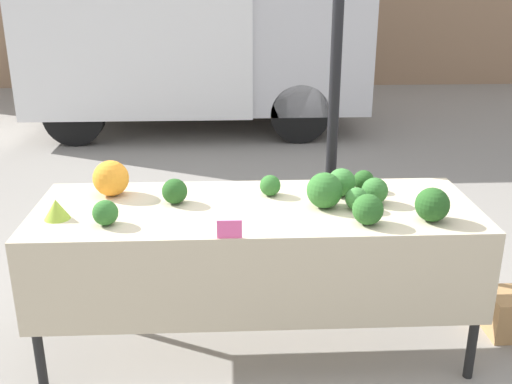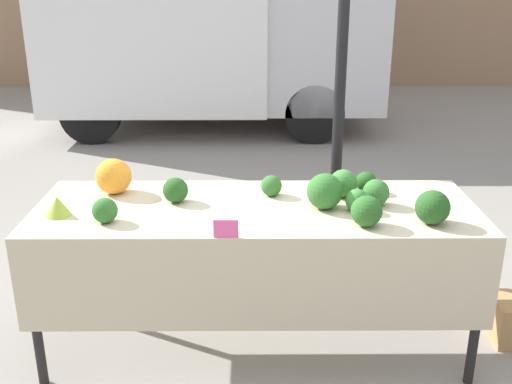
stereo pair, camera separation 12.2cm
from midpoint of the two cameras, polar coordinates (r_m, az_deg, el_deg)
The scene contains 17 objects.
ground_plane at distance 3.58m, azimuth -1.01°, elevation -14.23°, with size 40.00×40.00×0.00m, color gray.
tent_pole at distance 3.80m, azimuth 6.56°, elevation 9.55°, with size 0.07×0.07×2.67m.
parked_truck at distance 8.27m, azimuth -7.24°, elevation 14.64°, with size 4.32×2.13×2.36m.
market_table at distance 3.15m, azimuth -1.05°, elevation -3.53°, with size 2.34×0.83×0.86m.
orange_cauliflower at distance 3.41m, azimuth -14.65°, elevation 1.27°, with size 0.20×0.20×0.20m.
romanesco_head at distance 3.18m, azimuth -19.52°, elevation -1.56°, with size 0.13×0.13×0.10m.
broccoli_head_0 at distance 3.25m, azimuth 10.19°, elevation 0.11°, with size 0.14×0.14×0.14m.
broccoli_head_1 at distance 3.33m, azimuth 7.11°, elevation 0.92°, with size 0.16×0.16×0.16m.
broccoli_head_2 at distance 3.23m, azimuth -8.83°, elevation 0.06°, with size 0.14×0.14×0.14m.
broccoli_head_3 at distance 3.03m, azimuth -15.28°, elevation -1.92°, with size 0.13×0.13×0.13m.
broccoli_head_4 at distance 3.31m, azimuth 0.30°, elevation 0.62°, with size 0.12×0.12×0.12m.
broccoli_head_5 at distance 2.97m, azimuth 9.45°, elevation -1.66°, with size 0.15×0.15×0.15m.
broccoli_head_6 at distance 3.15m, azimuth 8.46°, elevation -0.64°, with size 0.12×0.12×0.12m.
broccoli_head_7 at distance 3.14m, azimuth 5.44°, elevation 0.15°, with size 0.19×0.19×0.19m.
broccoli_head_8 at distance 3.43m, azimuth 9.21°, elevation 1.08°, with size 0.12×0.12×0.12m.
broccoli_head_9 at distance 3.07m, azimuth 15.36°, elevation -1.18°, with size 0.17×0.17×0.17m.
price_sign at distance 2.79m, azimuth -3.80°, elevation -3.58°, with size 0.12×0.01×0.09m.
Camera 1 is at (-0.14, -2.95, 2.03)m, focal length 42.00 mm.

